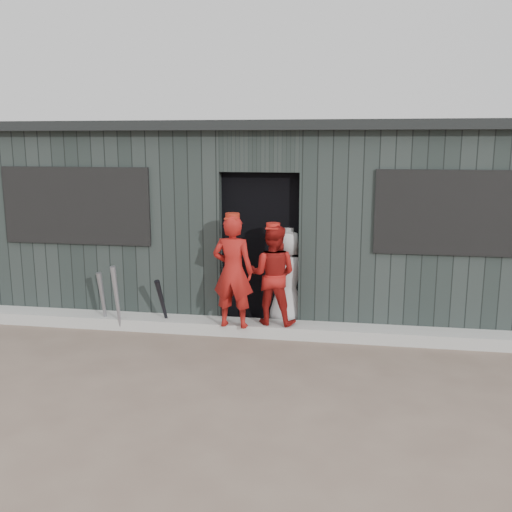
% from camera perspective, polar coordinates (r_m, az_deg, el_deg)
% --- Properties ---
extents(ground, '(80.00, 80.00, 0.00)m').
position_cam_1_polar(ground, '(5.55, -3.13, -13.84)').
color(ground, brown).
rests_on(ground, ground).
extents(curb, '(8.00, 0.36, 0.15)m').
position_cam_1_polar(curb, '(7.19, 0.03, -7.22)').
color(curb, '#A7A7A2').
rests_on(curb, ground).
extents(bat_left, '(0.11, 0.18, 0.75)m').
position_cam_1_polar(bat_left, '(7.57, -15.06, -4.29)').
color(bat_left, gray).
rests_on(bat_left, ground).
extents(bat_mid, '(0.09, 0.20, 0.87)m').
position_cam_1_polar(bat_mid, '(7.36, -13.74, -4.20)').
color(bat_mid, gray).
rests_on(bat_mid, ground).
extents(bat_right, '(0.13, 0.32, 0.69)m').
position_cam_1_polar(bat_right, '(7.31, -9.30, -4.82)').
color(bat_right, black).
rests_on(bat_right, ground).
extents(player_red_left, '(0.52, 0.36, 1.37)m').
position_cam_1_polar(player_red_left, '(6.85, -2.32, -1.58)').
color(player_red_left, maroon).
rests_on(player_red_left, curb).
extents(player_red_right, '(0.65, 0.53, 1.23)m').
position_cam_1_polar(player_red_right, '(6.99, 1.69, -1.88)').
color(player_red_right, maroon).
rests_on(player_red_right, curb).
extents(player_grey_back, '(0.65, 0.45, 1.28)m').
position_cam_1_polar(player_grey_back, '(7.34, 3.21, -2.24)').
color(player_grey_back, silver).
rests_on(player_grey_back, ground).
extents(dugout, '(8.30, 3.30, 2.62)m').
position_cam_1_polar(dugout, '(8.55, 1.87, 4.10)').
color(dugout, black).
rests_on(dugout, ground).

